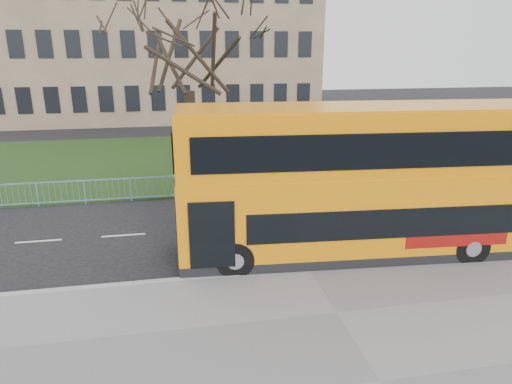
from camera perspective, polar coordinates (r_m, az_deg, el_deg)
ground at (r=16.04m, az=4.91°, el=-7.33°), size 120.00×120.00×0.00m
pavement at (r=10.64m, az=15.27°, el=-22.09°), size 80.00×10.50×0.12m
kerb at (r=14.68m, az=6.53°, el=-9.58°), size 80.00×0.20×0.14m
grass_verge at (r=29.35m, az=-2.45°, el=4.41°), size 80.00×15.40×0.08m
guard_railing at (r=21.88m, az=0.41°, el=1.17°), size 40.00×0.12×1.10m
bare_tree at (r=24.05m, az=-8.43°, el=14.46°), size 7.58×7.58×10.83m
civic_building at (r=49.00m, az=-12.30°, el=17.56°), size 30.00×15.00×14.00m
yellow_bus at (r=15.30m, az=12.87°, el=1.65°), size 11.98×3.61×4.95m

